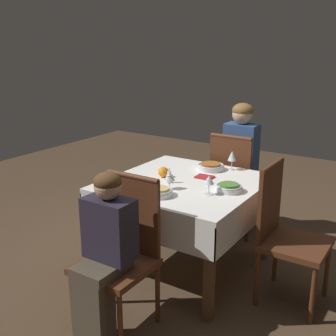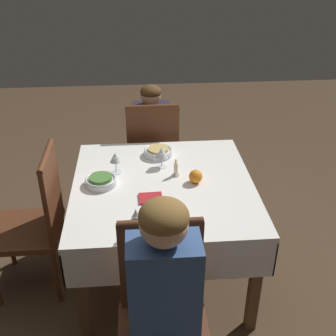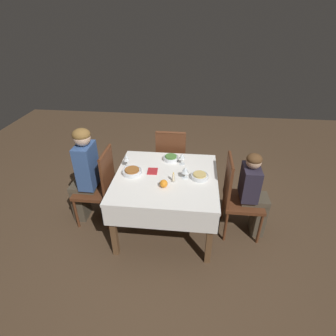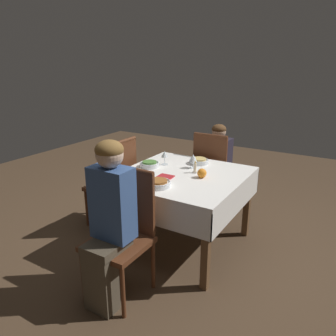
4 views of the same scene
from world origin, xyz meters
name	(u,v)px [view 1 (image 1 of 4)]	position (x,y,z in m)	size (l,w,h in m)	color
ground_plane	(184,266)	(0.00, 0.00, 0.00)	(8.00, 8.00, 0.00)	#4C3826
dining_table	(185,193)	(0.00, 0.00, 0.64)	(1.10, 1.13, 0.73)	white
chair_south	(235,181)	(-0.06, -0.80, 0.52)	(0.43, 0.43, 0.98)	#562D19
chair_north	(122,248)	(-0.03, 0.80, 0.52)	(0.43, 0.43, 0.98)	#562D19
chair_west	(285,229)	(-0.79, -0.01, 0.52)	(0.43, 0.43, 0.98)	#562D19
person_adult_denim	(242,159)	(-0.06, -0.96, 0.69)	(0.30, 0.34, 1.23)	#4C4233
person_child_dark	(104,252)	(-0.03, 0.98, 0.57)	(0.30, 0.33, 1.05)	#4C4233
bowl_south	(211,167)	(-0.02, -0.38, 0.76)	(0.22, 0.22, 0.06)	silver
wine_glass_south	(232,156)	(-0.17, -0.48, 0.84)	(0.07, 0.07, 0.16)	white
bowl_north	(159,192)	(-0.01, 0.37, 0.76)	(0.19, 0.19, 0.06)	silver
wine_glass_north	(170,176)	(0.01, 0.21, 0.83)	(0.08, 0.08, 0.14)	white
bowl_west	(229,188)	(-0.38, 0.02, 0.76)	(0.19, 0.19, 0.06)	silver
wine_glass_west	(209,181)	(-0.29, 0.16, 0.83)	(0.07, 0.07, 0.14)	white
candle_centerpiece	(169,177)	(0.09, 0.09, 0.77)	(0.05, 0.05, 0.12)	beige
orange_fruit	(163,172)	(0.20, 0.00, 0.77)	(0.08, 0.08, 0.08)	orange
napkin_red_folded	(205,177)	(-0.08, -0.16, 0.74)	(0.14, 0.12, 0.01)	#AD2328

